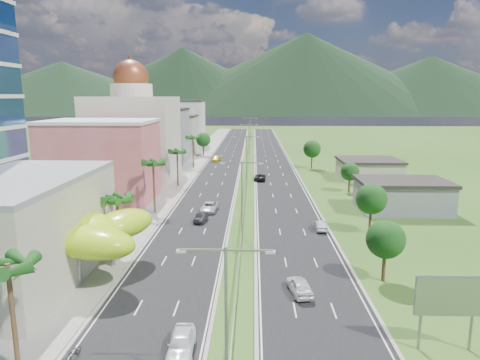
{
  "coord_description": "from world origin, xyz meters",
  "views": [
    {
      "loc": [
        1.67,
        -49.6,
        19.95
      ],
      "look_at": [
        -0.48,
        16.73,
        7.0
      ],
      "focal_mm": 32.0,
      "sensor_mm": 36.0,
      "label": 1
    }
  ],
  "objects": [
    {
      "name": "lime_canopy",
      "position": [
        -20.0,
        -4.0,
        4.99
      ],
      "size": [
        18.0,
        15.0,
        7.4
      ],
      "color": "#ABDA15",
      "rests_on": "ground"
    },
    {
      "name": "midrise_grey",
      "position": [
        -27.0,
        80.0,
        8.0
      ],
      "size": [
        16.0,
        15.0,
        16.0
      ],
      "primitive_type": "cube",
      "color": "gray",
      "rests_on": "ground"
    },
    {
      "name": "palm_tree_d",
      "position": [
        -15.5,
        45.0,
        7.54
      ],
      "size": [
        3.6,
        3.6,
        8.6
      ],
      "color": "#47301C",
      "rests_on": "ground"
    },
    {
      "name": "car_dark_far_right",
      "position": [
        3.2,
        52.34,
        0.84
      ],
      "size": [
        2.98,
        5.87,
        1.59
      ],
      "primitive_type": "imported",
      "rotation": [
        0.0,
        0.0,
        3.08
      ],
      "color": "black",
      "rests_on": "road_right"
    },
    {
      "name": "mountain_ridge",
      "position": [
        60.0,
        450.0,
        0.0
      ],
      "size": [
        860.0,
        140.0,
        90.0
      ],
      "primitive_type": null,
      "color": "black",
      "rests_on": "ground"
    },
    {
      "name": "midrise_white",
      "position": [
        -27.0,
        125.0,
        9.0
      ],
      "size": [
        16.0,
        15.0,
        18.0
      ],
      "primitive_type": "cube",
      "color": "silver",
      "rests_on": "ground"
    },
    {
      "name": "shed_near",
      "position": [
        28.0,
        25.0,
        2.5
      ],
      "size": [
        15.0,
        10.0,
        5.0
      ],
      "primitive_type": "cube",
      "color": "gray",
      "rests_on": "ground"
    },
    {
      "name": "leafy_tree_rb",
      "position": [
        19.0,
        12.0,
        5.18
      ],
      "size": [
        4.55,
        4.55,
        7.47
      ],
      "color": "#47301C",
      "rests_on": "ground"
    },
    {
      "name": "palm_tree_a",
      "position": [
        -15.5,
        -22.0,
        8.02
      ],
      "size": [
        3.6,
        3.6,
        9.1
      ],
      "color": "#47301C",
      "rests_on": "ground"
    },
    {
      "name": "median_guardrail",
      "position": [
        0.0,
        71.99,
        0.62
      ],
      "size": [
        0.1,
        216.06,
        0.76
      ],
      "color": "gray",
      "rests_on": "ground"
    },
    {
      "name": "car_silver_right",
      "position": [
        11.82,
        13.15,
        0.77
      ],
      "size": [
        1.64,
        4.46,
        1.46
      ],
      "primitive_type": "imported",
      "rotation": [
        0.0,
        0.0,
        3.16
      ],
      "color": "#9A9EA2",
      "rests_on": "road_right"
    },
    {
      "name": "car_silver_mid_left",
      "position": [
        -6.09,
        23.34,
        0.83
      ],
      "size": [
        3.05,
        5.88,
        1.58
      ],
      "primitive_type": "imported",
      "rotation": [
        0.0,
        0.0,
        -0.07
      ],
      "color": "#B9BCC1",
      "rests_on": "road_left"
    },
    {
      "name": "midrise_beige",
      "position": [
        -27.0,
        102.0,
        6.5
      ],
      "size": [
        16.0,
        15.0,
        13.0
      ],
      "primitive_type": "cube",
      "color": "#B8B098",
      "rests_on": "ground"
    },
    {
      "name": "pink_shophouse",
      "position": [
        -28.0,
        32.0,
        7.5
      ],
      "size": [
        20.0,
        15.0,
        15.0
      ],
      "primitive_type": "cube",
      "color": "#BD564D",
      "rests_on": "ground"
    },
    {
      "name": "road_left",
      "position": [
        -7.5,
        90.0,
        0.02
      ],
      "size": [
        11.0,
        260.0,
        0.04
      ],
      "primitive_type": "cube",
      "color": "black",
      "rests_on": "ground"
    },
    {
      "name": "car_white_near_left",
      "position": [
        -3.93,
        -19.24,
        0.9
      ],
      "size": [
        2.24,
        5.13,
        1.72
      ],
      "primitive_type": "imported",
      "rotation": [
        0.0,
        0.0,
        0.04
      ],
      "color": "white",
      "rests_on": "road_left"
    },
    {
      "name": "car_yellow_far_left",
      "position": [
        -10.14,
        83.21,
        0.82
      ],
      "size": [
        2.76,
        5.6,
        1.56
      ],
      "primitive_type": "imported",
      "rotation": [
        0.0,
        0.0,
        -0.11
      ],
      "color": "yellow",
      "rests_on": "road_left"
    },
    {
      "name": "streetlight_median_c",
      "position": [
        0.0,
        50.0,
        6.75
      ],
      "size": [
        6.04,
        0.25,
        11.0
      ],
      "color": "gray",
      "rests_on": "ground"
    },
    {
      "name": "domed_building",
      "position": [
        -28.0,
        55.0,
        11.35
      ],
      "size": [
        20.0,
        20.0,
        28.7
      ],
      "color": "beige",
      "rests_on": "ground"
    },
    {
      "name": "palm_tree_e",
      "position": [
        -15.5,
        70.0,
        8.31
      ],
      "size": [
        3.6,
        3.6,
        9.4
      ],
      "color": "#47301C",
      "rests_on": "ground"
    },
    {
      "name": "car_white_near_right",
      "position": [
        6.46,
        -8.4,
        0.87
      ],
      "size": [
        2.74,
        5.13,
        1.66
      ],
      "primitive_type": "imported",
      "rotation": [
        0.0,
        0.0,
        3.31
      ],
      "color": "white",
      "rests_on": "road_right"
    },
    {
      "name": "billboard",
      "position": [
        17.0,
        -18.0,
        4.42
      ],
      "size": [
        5.2,
        0.35,
        6.2
      ],
      "color": "gray",
      "rests_on": "ground"
    },
    {
      "name": "leafy_tree_lfar",
      "position": [
        -15.5,
        95.0,
        5.58
      ],
      "size": [
        4.9,
        4.9,
        8.05
      ],
      "color": "#47301C",
      "rests_on": "ground"
    },
    {
      "name": "streetlight_median_e",
      "position": [
        0.0,
        140.0,
        6.75
      ],
      "size": [
        6.04,
        0.25,
        11.0
      ],
      "color": "gray",
      "rests_on": "ground"
    },
    {
      "name": "shed_far",
      "position": [
        30.0,
        55.0,
        2.2
      ],
      "size": [
        14.0,
        12.0,
        4.4
      ],
      "primitive_type": "cube",
      "color": "#B8B098",
      "rests_on": "ground"
    },
    {
      "name": "palm_tree_c",
      "position": [
        -15.5,
        22.0,
        8.5
      ],
      "size": [
        3.6,
        3.6,
        9.6
      ],
      "color": "#47301C",
      "rests_on": "ground"
    },
    {
      "name": "palm_tree_b",
      "position": [
        -15.5,
        2.0,
        7.06
      ],
      "size": [
        3.6,
        3.6,
        8.1
      ],
      "color": "#47301C",
      "rests_on": "ground"
    },
    {
      "name": "streetlight_median_d",
      "position": [
        0.0,
        95.0,
        6.75
      ],
      "size": [
        6.04,
        0.25,
        11.0
      ],
      "color": "gray",
      "rests_on": "ground"
    },
    {
      "name": "motorcycle",
      "position": [
        -12.11,
        -20.31,
        0.67
      ],
      "size": [
        0.93,
        2.05,
        1.27
      ],
      "primitive_type": "imported",
      "rotation": [
        0.0,
        0.0,
        -0.17
      ],
      "color": "black",
      "rests_on": "road_left"
    },
    {
      "name": "streetlight_median_b",
      "position": [
        0.0,
        10.0,
        6.75
      ],
      "size": [
        6.04,
        0.25,
        11.0
      ],
      "color": "gray",
      "rests_on": "ground"
    },
    {
      "name": "car_dark_left",
      "position": [
        -6.8,
        16.8,
        0.73
      ],
      "size": [
        2.02,
        4.35,
        1.38
      ],
      "primitive_type": "imported",
      "rotation": [
        0.0,
        0.0,
        -0.14
      ],
      "color": "black",
      "rests_on": "road_left"
    },
    {
      "name": "streetlight_median_a",
      "position": [
        0.0,
        -25.0,
        6.75
      ],
      "size": [
        6.04,
        0.25,
        11.0
      ],
      "color": "gray",
      "rests_on": "ground"
    },
    {
      "name": "leafy_tree_rc",
      "position": [
        22.0,
        40.0,
        4.37
      ],
      "size": [
        3.85,
        3.85,
        6.33
      ],
      "color": "#47301C",
      "rests_on": "ground"
    },
    {
      "name": "road_right",
      "position": [
        7.5,
        90.0,
        0.02
      ],
      "size": [
        11.0,
        260.0,
        0.04
      ],
      "primitive_type": "cube",
      "color": "black",
      "rests_on": "ground"
    },
    {
      "name": "ground",
      "position": [
        0.0,
        0.0,
        0.0
      ],
      "size": [
        500.0,
        500.0,
        0.0
      ],
      "primitive_type": "plane",
      "color": "#2D5119",
      "rests_on": "ground"
    },
    {
      "name": "leafy_tree_ra",
      "position": [
        16.0,
        -5.0,
        4.78
      ],
      "size": [
        4.2,
        4.2,
        6.9
      ],
      "color": "#47301C",
      "rests_on": "ground"
    },
    {
      "name": "sidewalk_left",
      "position": [
        -17.0,
        90.0,
        0.06
      ],
      "size": [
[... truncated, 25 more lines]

